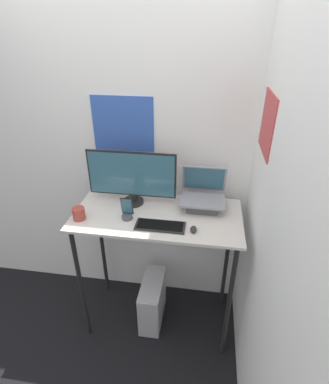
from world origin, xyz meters
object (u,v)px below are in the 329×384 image
(keyboard, at_px, (160,226))
(computer_tower, at_px, (153,301))
(monitor, at_px, (132,178))
(mouse, at_px, (193,229))
(laptop, at_px, (203,199))
(cell_phone, at_px, (127,212))

(keyboard, bearing_deg, computer_tower, 125.10)
(monitor, xyz_separation_m, computer_tower, (0.15, -0.14, -1.07))
(monitor, relative_size, keyboard, 1.95)
(monitor, bearing_deg, keyboard, -47.41)
(mouse, height_order, computer_tower, mouse)
(laptop, xyz_separation_m, cell_phone, (-0.50, -0.21, -0.03))
(computer_tower, bearing_deg, keyboard, -54.90)
(monitor, xyz_separation_m, cell_phone, (0.01, -0.20, -0.16))
(keyboard, relative_size, cell_phone, 2.03)
(cell_phone, bearing_deg, keyboard, -15.25)
(laptop, height_order, cell_phone, laptop)
(keyboard, xyz_separation_m, cell_phone, (-0.24, 0.06, 0.04))
(computer_tower, bearing_deg, mouse, -25.35)
(monitor, relative_size, mouse, 9.44)
(laptop, xyz_separation_m, monitor, (-0.51, -0.01, 0.13))
(cell_phone, distance_m, computer_tower, 0.93)
(laptop, xyz_separation_m, mouse, (-0.04, -0.29, -0.06))
(laptop, bearing_deg, keyboard, -133.00)
(laptop, height_order, mouse, laptop)
(laptop, height_order, computer_tower, laptop)
(laptop, height_order, monitor, monitor)
(computer_tower, bearing_deg, cell_phone, -154.70)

